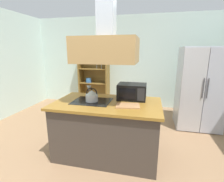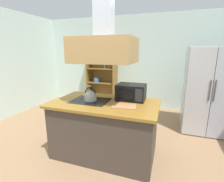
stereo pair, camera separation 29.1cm
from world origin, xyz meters
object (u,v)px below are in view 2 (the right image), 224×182
at_px(refrigerator, 208,91).
at_px(wine_glass_on_counter, 89,88).
at_px(microwave, 131,92).
at_px(cutting_board, 124,106).
at_px(dish_cabinet, 102,80).
at_px(kettle, 90,95).

height_order(refrigerator, wine_glass_on_counter, refrigerator).
bearing_deg(microwave, cutting_board, -92.28).
bearing_deg(microwave, dish_cabinet, 122.53).
xyz_separation_m(microwave, wine_glass_on_counter, (-0.73, -0.06, 0.02)).
distance_m(dish_cabinet, kettle, 2.65).
height_order(dish_cabinet, microwave, dish_cabinet).
bearing_deg(cutting_board, refrigerator, 49.32).
distance_m(dish_cabinet, wine_glass_on_counter, 2.43).
relative_size(kettle, cutting_board, 0.65).
bearing_deg(refrigerator, wine_glass_on_counter, -148.57).
xyz_separation_m(refrigerator, microwave, (-1.35, -1.21, 0.14)).
distance_m(microwave, wine_glass_on_counter, 0.73).
xyz_separation_m(dish_cabinet, cutting_board, (1.42, -2.63, 0.12)).
xyz_separation_m(dish_cabinet, kettle, (0.82, -2.51, 0.21)).
height_order(refrigerator, cutting_board, refrigerator).
bearing_deg(refrigerator, cutting_board, -130.68).
height_order(refrigerator, microwave, refrigerator).
bearing_deg(cutting_board, dish_cabinet, 118.36).
bearing_deg(kettle, dish_cabinet, 108.14).
height_order(refrigerator, kettle, refrigerator).
bearing_deg(refrigerator, dish_cabinet, 159.49).
distance_m(refrigerator, kettle, 2.45).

